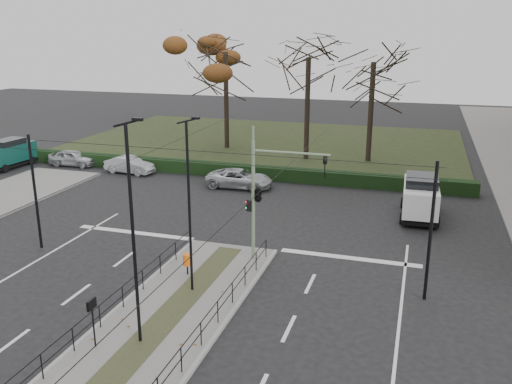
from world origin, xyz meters
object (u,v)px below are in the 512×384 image
litter_bin (187,260)px  parked_car_fourth (240,179)px  parked_car_first (73,158)px  streetlamp_median_near (133,234)px  traffic_light (260,192)px  rust_tree (226,52)px  white_van (420,196)px  green_van (10,153)px  info_panel (92,310)px  streetlamp_median_far (190,206)px  bare_tree_near (308,65)px  bare_tree_center (373,70)px  parked_car_second (130,165)px

litter_bin → parked_car_fourth: 15.04m
parked_car_first → parked_car_fourth: 15.65m
streetlamp_median_near → parked_car_first: size_ratio=2.02×
traffic_light → rust_tree: (-10.82, 24.78, 5.46)m
parked_car_fourth → white_van: 12.89m
parked_car_first → green_van: green_van is taller
traffic_light → info_panel: size_ratio=3.17×
traffic_light → info_panel: (-3.35, -9.10, -1.96)m
info_panel → streetlamp_median_far: bearing=73.4°
bare_tree_near → streetlamp_median_near: bearing=-89.0°
traffic_light → streetlamp_median_far: (-1.83, -4.01, 0.40)m
rust_tree → green_van: bearing=-139.2°
streetlamp_median_near → rust_tree: (-8.83, 33.08, 4.76)m
white_van → bare_tree_near: size_ratio=0.43×
white_van → rust_tree: 25.05m
traffic_light → streetlamp_median_near: size_ratio=0.73×
parked_car_fourth → streetlamp_median_far: bearing=-170.3°
info_panel → white_van: 21.28m
parked_car_first → streetlamp_median_far: bearing=-137.3°
parked_car_first → bare_tree_center: (23.53, 8.88, 7.14)m
traffic_light → litter_bin: 4.64m
streetlamp_median_far → bare_tree_center: bearing=80.3°
parked_car_fourth → white_van: white_van is taller
parked_car_second → bare_tree_center: size_ratio=0.36×
parked_car_first → white_van: (28.05, -4.97, 0.64)m
info_panel → parked_car_second: bearing=117.1°
parked_car_fourth → rust_tree: 16.11m
bare_tree_near → white_van: bearing=-53.0°
parked_car_fourth → green_van: (-20.09, 0.07, 0.57)m
white_van → streetlamp_median_near: bearing=-117.9°
traffic_light → white_van: size_ratio=1.19×
white_van → litter_bin: bearing=-130.0°
streetlamp_median_near → bare_tree_near: size_ratio=0.70×
traffic_light → litter_bin: traffic_light is taller
rust_tree → bare_tree_near: size_ratio=1.02×
white_van → parked_car_second: bearing=169.3°
streetlamp_median_near → white_van: streetlamp_median_near is taller
white_van → bare_tree_center: size_ratio=0.44×
bare_tree_near → rust_tree: bearing=163.7°
parked_car_first → parked_car_fourth: size_ratio=0.84×
traffic_light → parked_car_fourth: (-5.23, 12.20, -2.89)m
traffic_light → white_van: (7.32, 9.31, -2.23)m
traffic_light → info_panel: traffic_light is taller
traffic_light → green_van: traffic_light is taller
traffic_light → bare_tree_near: bearing=96.4°
rust_tree → parked_car_second: bearing=-109.9°
parked_car_first → white_van: white_van is taller
parked_car_first → white_van: 28.49m
streetlamp_median_near → bare_tree_center: bearing=81.3°
bare_tree_center → parked_car_second: bearing=-151.4°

